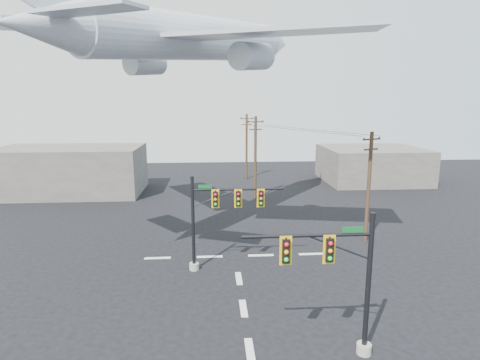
{
  "coord_description": "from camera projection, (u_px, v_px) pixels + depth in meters",
  "views": [
    {
      "loc": [
        -1.69,
        -17.37,
        11.96
      ],
      "look_at": [
        -0.13,
        5.0,
        7.45
      ],
      "focal_mm": 30.0,
      "sensor_mm": 36.0,
      "label": 1
    }
  ],
  "objects": [
    {
      "name": "ground",
      "position": [
        250.0,
        350.0,
        19.46
      ],
      "size": [
        120.0,
        120.0,
        0.0
      ],
      "primitive_type": "plane",
      "color": "black",
      "rests_on": "ground"
    },
    {
      "name": "lane_markings",
      "position": [
        242.0,
        297.0,
        24.68
      ],
      "size": [
        14.0,
        21.2,
        0.01
      ],
      "color": "beige",
      "rests_on": "ground"
    },
    {
      "name": "signal_mast_near",
      "position": [
        342.0,
        282.0,
        18.36
      ],
      "size": [
        6.25,
        0.77,
        7.01
      ],
      "color": "gray",
      "rests_on": "ground"
    },
    {
      "name": "signal_mast_far",
      "position": [
        216.0,
        218.0,
        28.01
      ],
      "size": [
        6.66,
        0.75,
        6.83
      ],
      "color": "gray",
      "rests_on": "ground"
    },
    {
      "name": "utility_pole_a",
      "position": [
        369.0,
        185.0,
        33.68
      ],
      "size": [
        1.78,
        0.85,
        9.39
      ],
      "rotation": [
        0.0,
        0.0,
        0.4
      ],
      "color": "#432F1D",
      "rests_on": "ground"
    },
    {
      "name": "utility_pole_b",
      "position": [
        255.0,
        156.0,
        48.54
      ],
      "size": [
        2.0,
        0.65,
        10.04
      ],
      "rotation": [
        0.0,
        0.0,
        0.26
      ],
      "color": "#432F1D",
      "rests_on": "ground"
    },
    {
      "name": "utility_pole_c",
      "position": [
        247.0,
        145.0,
        60.8
      ],
      "size": [
        2.02,
        0.34,
        9.86
      ],
      "rotation": [
        0.0,
        0.0,
        -0.1
      ],
      "color": "#432F1D",
      "rests_on": "ground"
    },
    {
      "name": "power_lines",
      "position": [
        278.0,
        125.0,
        45.95
      ],
      "size": [
        9.66,
        28.33,
        0.24
      ],
      "color": "black"
    },
    {
      "name": "airliner",
      "position": [
        196.0,
        39.0,
        32.75
      ],
      "size": [
        26.45,
        28.89,
        8.61
      ],
      "rotation": [
        0.0,
        -0.07,
        0.93
      ],
      "color": "#B5BBC2"
    },
    {
      "name": "building_left",
      "position": [
        71.0,
        170.0,
        51.74
      ],
      "size": [
        18.0,
        10.0,
        6.0
      ],
      "primitive_type": "cube",
      "color": "#67625A",
      "rests_on": "ground"
    },
    {
      "name": "building_right",
      "position": [
        372.0,
        164.0,
        59.59
      ],
      "size": [
        14.0,
        12.0,
        5.0
      ],
      "primitive_type": "cube",
      "color": "#67625A",
      "rests_on": "ground"
    }
  ]
}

